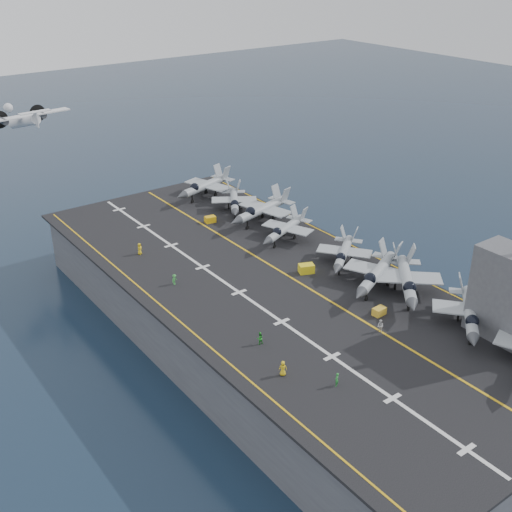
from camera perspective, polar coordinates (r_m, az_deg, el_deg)
ground at (r=102.06m, az=1.34°, el=-7.37°), size 500.00×500.00×0.00m
hull at (r=99.39m, az=1.37°, el=-4.97°), size 36.00×90.00×10.00m
flight_deck at (r=96.81m, az=1.40°, el=-2.33°), size 38.00×92.00×0.40m
foul_line at (r=98.36m, az=2.79°, el=-1.72°), size 0.35×90.00×0.02m
landing_centerline at (r=93.59m, az=-1.51°, el=-3.25°), size 0.50×90.00×0.02m
deck_edge_port at (r=88.67m, az=-7.37°, el=-5.29°), size 0.25×90.00×0.02m
deck_edge_stbd at (r=107.83m, az=9.22°, el=0.58°), size 0.25×90.00×0.02m
fighter_jet_1 at (r=88.71m, az=18.51°, el=-4.67°), size 17.26×16.70×5.02m
fighter_jet_2 at (r=94.17m, az=13.25°, el=-1.97°), size 17.91×18.30×5.34m
fighter_jet_3 at (r=95.28m, az=10.74°, el=-1.38°), size 18.07×15.61×5.28m
fighter_jet_4 at (r=101.49m, az=7.80°, el=0.38°), size 15.44×14.61×4.47m
fighter_jet_5 at (r=109.06m, az=2.64°, el=2.51°), size 15.40×12.99×4.54m
fighter_jet_6 at (r=116.15m, az=0.56°, el=4.25°), size 17.28×13.62×5.29m
fighter_jet_7 at (r=121.29m, az=-1.95°, el=5.00°), size 14.20×15.46×4.47m
fighter_jet_8 at (r=128.53m, az=-4.52°, el=6.34°), size 17.08×13.89×5.13m
tow_cart_a at (r=89.53m, az=10.90°, el=-4.85°), size 1.88×1.29×1.08m
tow_cart_b at (r=99.07m, az=4.50°, el=-1.12°), size 2.69×2.25×1.38m
tow_cart_c at (r=117.06m, az=-4.09°, el=3.27°), size 2.08×1.53×1.14m
crew_0 at (r=76.38m, az=2.41°, el=-9.95°), size 1.39×1.31×1.93m
crew_1 at (r=75.34m, az=7.19°, el=-10.84°), size 1.24×1.16×1.72m
crew_2 at (r=81.77m, az=0.33°, el=-7.31°), size 1.11×0.81×1.71m
crew_3 at (r=96.10m, az=-7.26°, el=-2.08°), size 1.19×1.04×1.66m
crew_5 at (r=106.18m, az=-10.30°, el=0.64°), size 1.40×1.25×1.95m
crew_7 at (r=85.62m, az=11.01°, el=-6.13°), size 0.74×1.10×1.81m
transport_plane at (r=139.18m, az=-19.91°, el=11.15°), size 20.70×15.22×4.59m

